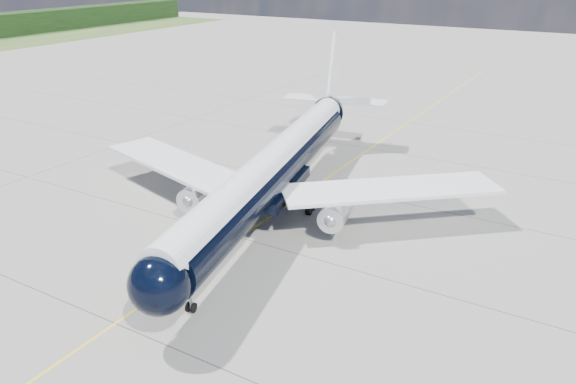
{
  "coord_description": "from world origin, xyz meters",
  "views": [
    {
      "loc": [
        26.67,
        -26.74,
        23.25
      ],
      "look_at": [
        3.14,
        13.18,
        4.0
      ],
      "focal_mm": 35.0,
      "sensor_mm": 36.0,
      "label": 1
    }
  ],
  "objects": [
    {
      "name": "ground",
      "position": [
        0.0,
        30.0,
        0.0
      ],
      "size": [
        320.0,
        320.0,
        0.0
      ],
      "primitive_type": "plane",
      "color": "gray",
      "rests_on": "ground"
    },
    {
      "name": "taxiway_centerline",
      "position": [
        0.0,
        25.0,
        0.0
      ],
      "size": [
        0.16,
        160.0,
        0.01
      ],
      "primitive_type": "cube",
      "color": "yellow",
      "rests_on": "ground"
    },
    {
      "name": "main_airliner",
      "position": [
        -0.42,
        17.21,
        4.64
      ],
      "size": [
        41.58,
        51.32,
        14.96
      ],
      "rotation": [
        0.0,
        0.0,
        0.22
      ],
      "color": "black",
      "rests_on": "ground"
    }
  ]
}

